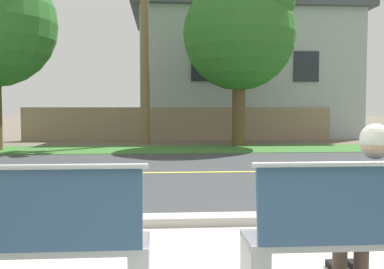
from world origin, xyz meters
name	(u,v)px	position (x,y,z in m)	size (l,w,h in m)	color
ground_plane	(171,164)	(0.00, 8.00, 0.00)	(140.00, 140.00, 0.00)	#665B4C
curb_edge	(183,220)	(0.00, 2.35, 0.06)	(44.00, 0.30, 0.11)	#ADA89E
street_asphalt	(173,173)	(0.00, 6.50, 0.00)	(52.00, 8.00, 0.01)	#383A3D
road_centre_line	(173,172)	(0.00, 6.50, 0.01)	(48.00, 0.14, 0.01)	#E0CC4C
far_verge_grass	(169,149)	(0.00, 11.82, 0.01)	(48.00, 2.80, 0.02)	#38702D
bench_left	(4,244)	(-1.30, 0.24, 0.46)	(1.93, 0.48, 1.01)	#9EA0A8
bench_right	(382,236)	(1.30, 0.24, 0.46)	(1.93, 0.48, 1.01)	#9EA0A8
seated_person_blue	(368,201)	(1.28, 0.42, 0.68)	(0.52, 0.68, 1.25)	#47382D
shade_tree_left	(243,26)	(2.67, 12.94, 4.29)	(4.00, 4.00, 6.60)	brown
garden_wall	(179,124)	(0.51, 15.97, 0.70)	(13.00, 0.36, 1.40)	gray
house_across_street	(242,71)	(3.78, 19.17, 3.21)	(10.58, 6.91, 6.33)	#A3ADB2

